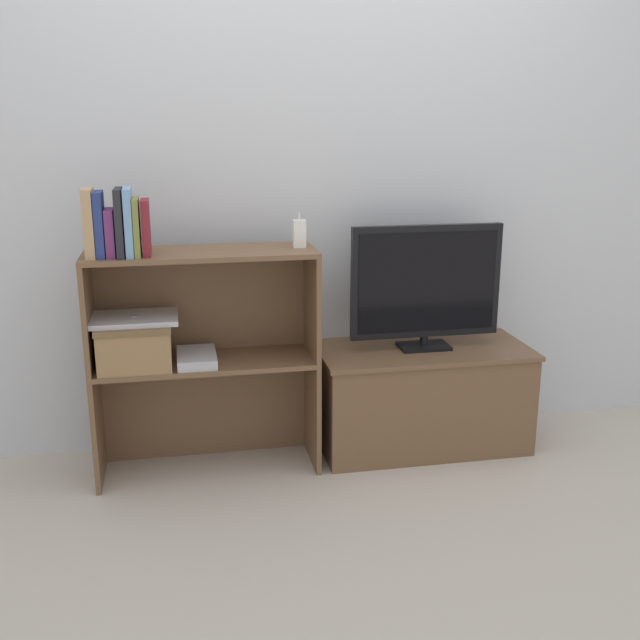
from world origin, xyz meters
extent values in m
plane|color=#BCB2A3|center=(0.00, 0.00, 0.00)|extent=(16.00, 16.00, 0.00)
cube|color=silver|center=(0.00, 0.47, 1.20)|extent=(10.00, 0.05, 2.40)
cube|color=brown|center=(0.48, 0.22, 0.22)|extent=(0.91, 0.43, 0.44)
cube|color=brown|center=(0.48, 0.22, 0.45)|extent=(0.93, 0.45, 0.02)
cube|color=black|center=(0.48, 0.22, 0.47)|extent=(0.22, 0.14, 0.02)
cylinder|color=black|center=(0.48, 0.22, 0.50)|extent=(0.04, 0.04, 0.04)
cube|color=black|center=(0.48, 0.22, 0.76)|extent=(0.66, 0.04, 0.49)
cube|color=black|center=(0.48, 0.20, 0.76)|extent=(0.61, 0.00, 0.43)
cube|color=brown|center=(-0.92, 0.16, 0.24)|extent=(0.02, 0.32, 0.49)
cube|color=brown|center=(-0.03, 0.16, 0.24)|extent=(0.02, 0.32, 0.49)
cube|color=brown|center=(-0.48, 0.31, 0.24)|extent=(0.87, 0.02, 0.49)
cube|color=brown|center=(-0.48, 0.16, 0.48)|extent=(0.87, 0.32, 0.02)
cube|color=brown|center=(-0.92, 0.16, 0.71)|extent=(0.02, 0.32, 0.45)
cube|color=brown|center=(-0.03, 0.16, 0.71)|extent=(0.02, 0.32, 0.45)
cube|color=brown|center=(-0.48, 0.31, 0.71)|extent=(0.87, 0.02, 0.45)
cube|color=brown|center=(-0.48, 0.16, 0.93)|extent=(0.87, 0.32, 0.02)
cube|color=tan|center=(-0.89, 0.10, 1.07)|extent=(0.04, 0.14, 0.26)
cube|color=navy|center=(-0.85, 0.10, 1.06)|extent=(0.03, 0.14, 0.24)
cube|color=#6B2D66|center=(-0.81, 0.10, 1.03)|extent=(0.03, 0.13, 0.18)
cube|color=#232328|center=(-0.78, 0.10, 1.06)|extent=(0.03, 0.16, 0.25)
cube|color=#709ECC|center=(-0.74, 0.10, 1.07)|extent=(0.03, 0.16, 0.26)
cube|color=olive|center=(-0.71, 0.10, 1.05)|extent=(0.02, 0.16, 0.22)
cube|color=maroon|center=(-0.68, 0.10, 1.04)|extent=(0.03, 0.13, 0.21)
cube|color=white|center=(-0.08, 0.16, 0.99)|extent=(0.05, 0.04, 0.11)
cylinder|color=silver|center=(-0.08, 0.16, 1.06)|extent=(0.01, 0.01, 0.03)
cube|color=#937047|center=(-0.75, 0.15, 0.58)|extent=(0.28, 0.28, 0.18)
cube|color=brown|center=(-0.75, 0.15, 0.66)|extent=(0.29, 0.29, 0.02)
cube|color=#BCBCC1|center=(-0.75, 0.15, 0.68)|extent=(0.35, 0.24, 0.02)
cylinder|color=#99999E|center=(-0.75, 0.15, 0.69)|extent=(0.02, 0.02, 0.00)
cube|color=#B2B2B7|center=(-0.51, 0.13, 0.51)|extent=(0.16, 0.24, 0.04)
camera|label=1|loc=(-0.58, -2.78, 1.46)|focal=42.00mm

